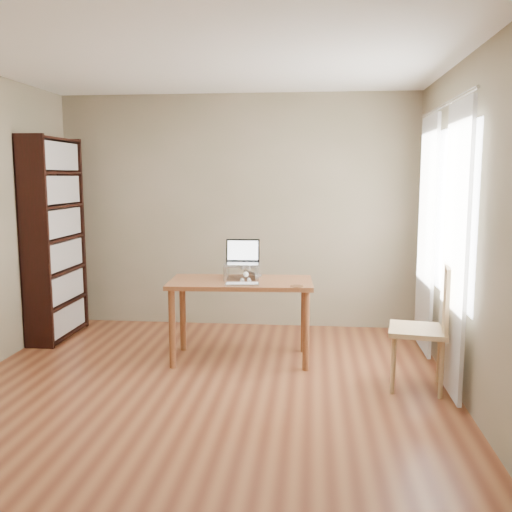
{
  "coord_description": "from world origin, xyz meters",
  "views": [
    {
      "loc": [
        0.86,
        -4.12,
        1.7
      ],
      "look_at": [
        0.34,
        0.96,
        0.98
      ],
      "focal_mm": 40.0,
      "sensor_mm": 36.0,
      "label": 1
    }
  ],
  "objects": [
    {
      "name": "keyboard",
      "position": [
        0.24,
        0.76,
        0.76
      ],
      "size": [
        0.31,
        0.16,
        0.02
      ],
      "rotation": [
        0.0,
        0.0,
        0.1
      ],
      "color": "silver",
      "rests_on": "desk"
    },
    {
      "name": "cat",
      "position": [
        0.23,
        1.09,
        0.82
      ],
      "size": [
        0.26,
        0.49,
        0.16
      ],
      "rotation": [
        0.0,
        0.0,
        0.17
      ],
      "color": "#473E38",
      "rests_on": "desk"
    },
    {
      "name": "desk",
      "position": [
        0.2,
        0.98,
        0.64
      ],
      "size": [
        1.33,
        0.72,
        0.75
      ],
      "rotation": [
        0.0,
        0.0,
        0.05
      ],
      "color": "brown",
      "rests_on": "ground"
    },
    {
      "name": "laptop_stand",
      "position": [
        0.2,
        1.06,
        0.83
      ],
      "size": [
        0.32,
        0.25,
        0.13
      ],
      "rotation": [
        0.0,
        0.0,
        0.05
      ],
      "color": "silver",
      "rests_on": "desk"
    },
    {
      "name": "room",
      "position": [
        0.03,
        0.01,
        1.3
      ],
      "size": [
        4.04,
        4.54,
        2.64
      ],
      "color": "#5F2C19",
      "rests_on": "ground"
    },
    {
      "name": "coaster",
      "position": [
        0.72,
        0.74,
        0.75
      ],
      "size": [
        0.11,
        0.11,
        0.01
      ],
      "primitive_type": "cylinder",
      "color": "brown",
      "rests_on": "desk"
    },
    {
      "name": "curtains",
      "position": [
        1.92,
        0.8,
        1.17
      ],
      "size": [
        0.03,
        1.9,
        2.25
      ],
      "color": "silver",
      "rests_on": "ground"
    },
    {
      "name": "chair",
      "position": [
        1.78,
        0.4,
        0.55
      ],
      "size": [
        0.51,
        0.51,
        1.01
      ],
      "rotation": [
        0.0,
        0.0,
        -0.16
      ],
      "color": "tan",
      "rests_on": "ground"
    },
    {
      "name": "bookshelf",
      "position": [
        -1.83,
        1.55,
        1.05
      ],
      "size": [
        0.3,
        0.9,
        2.1
      ],
      "color": "black",
      "rests_on": "ground"
    },
    {
      "name": "laptop",
      "position": [
        0.2,
        1.11,
        0.94
      ],
      "size": [
        0.33,
        0.28,
        0.23
      ],
      "rotation": [
        0.0,
        0.0,
        0.05
      ],
      "color": "silver",
      "rests_on": "laptop_stand"
    }
  ]
}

